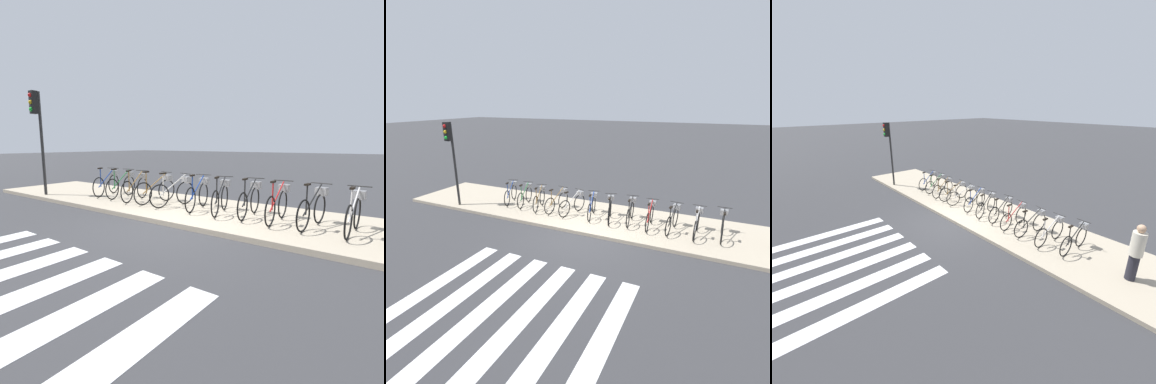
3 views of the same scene
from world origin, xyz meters
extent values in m
plane|color=#38383A|center=(0.00, 0.00, 0.00)|extent=(120.00, 120.00, 0.00)
cube|color=#B7A88E|center=(0.00, 1.63, 0.06)|extent=(17.45, 3.27, 0.12)
torus|color=black|center=(-4.13, 1.11, 0.46)|extent=(0.25, 0.66, 0.68)
torus|color=black|center=(-4.43, 2.00, 0.46)|extent=(0.25, 0.66, 0.68)
cylinder|color=navy|center=(-4.28, 1.56, 0.74)|extent=(0.33, 0.92, 0.58)
cylinder|color=navy|center=(-4.17, 1.23, 0.77)|extent=(0.04, 0.04, 0.61)
cube|color=black|center=(-4.17, 1.23, 1.10)|extent=(0.13, 0.21, 0.04)
cylinder|color=#262626|center=(-4.43, 2.00, 1.04)|extent=(0.44, 0.17, 0.02)
cube|color=gray|center=(-4.44, 2.05, 0.85)|extent=(0.29, 0.27, 0.18)
torus|color=black|center=(-3.42, 1.09, 0.46)|extent=(0.18, 0.67, 0.68)
torus|color=black|center=(-3.62, 2.01, 0.46)|extent=(0.18, 0.67, 0.68)
cylinder|color=#267238|center=(-3.52, 1.55, 0.74)|extent=(0.24, 0.94, 0.58)
cylinder|color=#267238|center=(-3.45, 1.22, 0.77)|extent=(0.04, 0.04, 0.61)
cube|color=black|center=(-3.45, 1.22, 1.10)|extent=(0.11, 0.21, 0.04)
cylinder|color=#262626|center=(-3.62, 2.01, 1.04)|extent=(0.45, 0.12, 0.02)
cube|color=gray|center=(-3.64, 2.06, 0.85)|extent=(0.28, 0.25, 0.18)
torus|color=black|center=(-2.59, 0.97, 0.46)|extent=(0.21, 0.67, 0.68)
torus|color=black|center=(-2.84, 1.88, 0.46)|extent=(0.21, 0.67, 0.68)
cylinder|color=olive|center=(-2.72, 1.43, 0.74)|extent=(0.28, 0.93, 0.58)
cylinder|color=olive|center=(-2.63, 1.10, 0.77)|extent=(0.04, 0.04, 0.61)
cube|color=black|center=(-2.63, 1.10, 1.10)|extent=(0.12, 0.21, 0.04)
cylinder|color=#262626|center=(-2.84, 1.88, 1.04)|extent=(0.45, 0.14, 0.02)
cube|color=gray|center=(-2.85, 1.93, 0.85)|extent=(0.28, 0.26, 0.18)
torus|color=black|center=(-1.97, 1.03, 0.46)|extent=(0.12, 0.68, 0.68)
torus|color=black|center=(-1.85, 1.96, 0.46)|extent=(0.12, 0.68, 0.68)
cylinder|color=olive|center=(-1.91, 1.49, 0.74)|extent=(0.15, 0.95, 0.58)
cylinder|color=olive|center=(-1.95, 1.16, 0.77)|extent=(0.04, 0.04, 0.61)
cube|color=black|center=(-1.95, 1.16, 1.10)|extent=(0.09, 0.21, 0.04)
cylinder|color=#262626|center=(-1.85, 1.96, 1.04)|extent=(0.46, 0.08, 0.02)
cube|color=gray|center=(-1.85, 2.01, 0.85)|extent=(0.26, 0.23, 0.18)
torus|color=black|center=(-1.29, 0.99, 0.46)|extent=(0.20, 0.67, 0.68)
torus|color=black|center=(-1.07, 1.91, 0.46)|extent=(0.20, 0.67, 0.68)
cylinder|color=beige|center=(-1.18, 1.45, 0.74)|extent=(0.26, 0.93, 0.58)
cylinder|color=beige|center=(-1.26, 1.12, 0.77)|extent=(0.04, 0.04, 0.61)
cube|color=black|center=(-1.26, 1.12, 1.10)|extent=(0.12, 0.21, 0.04)
cylinder|color=#262626|center=(-1.07, 1.91, 1.04)|extent=(0.45, 0.13, 0.02)
cube|color=gray|center=(-1.06, 1.95, 0.85)|extent=(0.28, 0.25, 0.18)
torus|color=black|center=(-0.25, 1.03, 0.46)|extent=(0.18, 0.68, 0.68)
torus|color=black|center=(-0.45, 1.95, 0.46)|extent=(0.18, 0.68, 0.68)
cylinder|color=navy|center=(-0.35, 1.49, 0.74)|extent=(0.23, 0.94, 0.58)
cylinder|color=navy|center=(-0.28, 1.16, 0.77)|extent=(0.04, 0.04, 0.61)
cube|color=black|center=(-0.28, 1.16, 1.10)|extent=(0.11, 0.21, 0.04)
cylinder|color=#262626|center=(-0.45, 1.95, 1.04)|extent=(0.45, 0.12, 0.02)
cube|color=gray|center=(-0.46, 2.00, 0.85)|extent=(0.28, 0.25, 0.18)
torus|color=black|center=(0.54, 0.98, 0.46)|extent=(0.21, 0.67, 0.68)
torus|color=black|center=(0.29, 1.89, 0.46)|extent=(0.21, 0.67, 0.68)
cylinder|color=black|center=(0.41, 1.44, 0.74)|extent=(0.28, 0.93, 0.58)
cylinder|color=black|center=(0.50, 1.11, 0.77)|extent=(0.04, 0.04, 0.61)
cube|color=black|center=(0.50, 1.11, 1.10)|extent=(0.12, 0.21, 0.04)
cylinder|color=#262626|center=(0.29, 1.89, 1.04)|extent=(0.45, 0.14, 0.02)
cube|color=gray|center=(0.28, 1.94, 0.85)|extent=(0.28, 0.26, 0.18)
torus|color=black|center=(1.22, 1.08, 0.46)|extent=(0.11, 0.68, 0.68)
torus|color=black|center=(1.12, 2.01, 0.46)|extent=(0.11, 0.68, 0.68)
cylinder|color=black|center=(1.17, 1.54, 0.74)|extent=(0.13, 0.95, 0.58)
cylinder|color=black|center=(1.21, 1.21, 0.77)|extent=(0.04, 0.04, 0.61)
cube|color=black|center=(1.21, 1.21, 1.10)|extent=(0.09, 0.21, 0.04)
cylinder|color=#262626|center=(1.12, 2.01, 1.04)|extent=(0.46, 0.07, 0.02)
cube|color=gray|center=(1.12, 2.06, 0.85)|extent=(0.26, 0.22, 0.18)
torus|color=black|center=(1.94, 0.97, 0.46)|extent=(0.07, 0.68, 0.68)
torus|color=black|center=(1.89, 1.91, 0.46)|extent=(0.07, 0.68, 0.68)
cylinder|color=red|center=(1.92, 1.44, 0.74)|extent=(0.08, 0.95, 0.58)
cylinder|color=red|center=(1.93, 1.10, 0.77)|extent=(0.03, 0.03, 0.61)
cube|color=black|center=(1.93, 1.10, 1.10)|extent=(0.08, 0.20, 0.04)
cylinder|color=#262626|center=(1.89, 1.91, 1.04)|extent=(0.46, 0.05, 0.02)
cube|color=gray|center=(1.89, 1.96, 0.85)|extent=(0.25, 0.21, 0.18)
torus|color=black|center=(2.64, 0.97, 0.46)|extent=(0.12, 0.68, 0.68)
torus|color=black|center=(2.75, 1.90, 0.46)|extent=(0.12, 0.68, 0.68)
cylinder|color=black|center=(2.69, 1.43, 0.74)|extent=(0.14, 0.95, 0.58)
cylinder|color=black|center=(2.66, 1.09, 0.77)|extent=(0.04, 0.04, 0.61)
cube|color=black|center=(2.66, 1.09, 1.10)|extent=(0.09, 0.21, 0.04)
cylinder|color=#262626|center=(2.75, 1.90, 1.04)|extent=(0.46, 0.08, 0.02)
cube|color=gray|center=(2.76, 1.95, 0.85)|extent=(0.26, 0.23, 0.18)
torus|color=black|center=(3.47, 0.93, 0.46)|extent=(0.06, 0.68, 0.68)
torus|color=black|center=(3.51, 1.87, 0.46)|extent=(0.06, 0.68, 0.68)
cylinder|color=silver|center=(3.49, 1.40, 0.74)|extent=(0.07, 0.95, 0.58)
cylinder|color=silver|center=(3.48, 1.06, 0.77)|extent=(0.03, 0.03, 0.61)
cube|color=black|center=(3.48, 1.06, 1.10)|extent=(0.08, 0.20, 0.04)
cylinder|color=#262626|center=(3.51, 1.87, 1.04)|extent=(0.46, 0.04, 0.02)
cube|color=gray|center=(3.51, 1.92, 0.85)|extent=(0.25, 0.21, 0.18)
cylinder|color=#2D2D2D|center=(-6.13, 0.35, 1.89)|extent=(0.10, 0.10, 3.55)
cube|color=black|center=(-6.13, 0.17, 3.29)|extent=(0.24, 0.20, 0.75)
sphere|color=red|center=(-6.13, 0.07, 3.52)|extent=(0.14, 0.14, 0.14)
sphere|color=gold|center=(-6.13, 0.07, 3.29)|extent=(0.14, 0.14, 0.14)
sphere|color=green|center=(-6.13, 0.07, 3.06)|extent=(0.14, 0.14, 0.14)
camera|label=1|loc=(4.25, -5.18, 1.92)|focal=28.00mm
camera|label=2|loc=(3.82, -8.66, 4.47)|focal=28.00mm
camera|label=3|loc=(7.54, -5.79, 4.60)|focal=24.00mm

